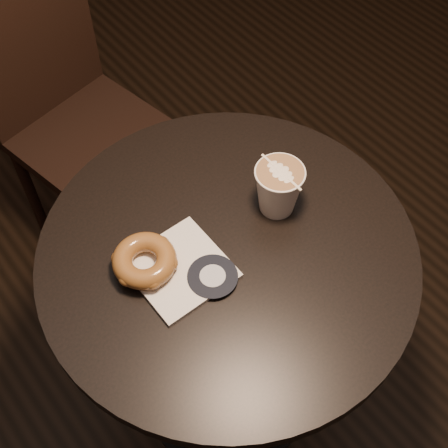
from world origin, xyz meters
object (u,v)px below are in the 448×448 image
at_px(cafe_table, 227,301).
at_px(pastry_bag, 180,269).
at_px(chair, 63,95).
at_px(doughnut, 144,260).
at_px(latte_cup, 278,190).

height_order(cafe_table, pastry_bag, pastry_bag).
distance_m(chair, pastry_bag, 0.80).
xyz_separation_m(chair, doughnut, (-0.19, -0.71, 0.25)).
bearing_deg(chair, latte_cup, -94.39).
relative_size(cafe_table, pastry_bag, 4.68).
bearing_deg(pastry_bag, latte_cup, 0.30).
height_order(cafe_table, chair, chair).
xyz_separation_m(chair, pastry_bag, (-0.14, -0.76, 0.23)).
distance_m(chair, latte_cup, 0.81).
xyz_separation_m(pastry_bag, latte_cup, (0.23, 0.00, 0.05)).
relative_size(cafe_table, latte_cup, 7.25).
relative_size(doughnut, latte_cup, 1.11).
distance_m(pastry_bag, doughnut, 0.07).
relative_size(pastry_bag, latte_cup, 1.55).
xyz_separation_m(pastry_bag, doughnut, (-0.05, 0.04, 0.02)).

